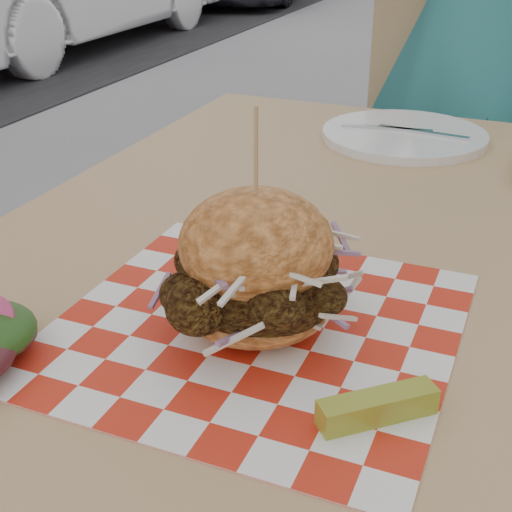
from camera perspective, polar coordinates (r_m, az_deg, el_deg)
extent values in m
imported|color=teal|center=(1.75, 17.17, 15.83)|extent=(0.68, 0.55, 1.62)
cube|color=tan|center=(0.84, 5.45, -0.33)|extent=(0.80, 1.20, 0.04)
cylinder|color=#333338|center=(1.56, -1.01, -2.00)|extent=(0.05, 0.05, 0.71)
cube|color=tan|center=(1.68, 13.56, 3.01)|extent=(0.48, 0.48, 0.04)
cube|color=tan|center=(1.79, 16.54, 12.55)|extent=(0.42, 0.10, 0.50)
cylinder|color=#333338|center=(1.70, 4.99, -5.03)|extent=(0.03, 0.03, 0.43)
cylinder|color=#333338|center=(1.60, 16.67, -8.34)|extent=(0.03, 0.03, 0.43)
cylinder|color=#333338|center=(1.99, 9.63, -0.27)|extent=(0.03, 0.03, 0.43)
cylinder|color=#333338|center=(1.91, 19.65, -2.80)|extent=(0.03, 0.03, 0.43)
cube|color=red|center=(0.67, 0.00, -5.66)|extent=(0.36, 0.36, 0.00)
ellipsoid|color=#EF9243|center=(0.66, 0.00, -3.85)|extent=(0.14, 0.14, 0.05)
ellipsoid|color=brown|center=(0.65, 0.00, -2.44)|extent=(0.15, 0.14, 0.07)
ellipsoid|color=#EF9243|center=(0.63, 0.00, 0.96)|extent=(0.14, 0.14, 0.10)
cylinder|color=tan|center=(0.60, 0.00, 7.10)|extent=(0.00, 0.00, 0.10)
cube|color=#9EA02E|center=(0.56, 9.69, -11.81)|extent=(0.09, 0.08, 0.02)
cylinder|color=white|center=(1.22, 11.76, 9.43)|extent=(0.27, 0.27, 0.01)
cube|color=silver|center=(1.22, 10.41, 10.04)|extent=(0.15, 0.03, 0.00)
cube|color=silver|center=(1.21, 13.21, 9.62)|extent=(0.15, 0.03, 0.00)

